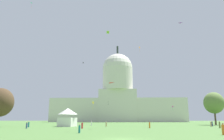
{
  "coord_description": "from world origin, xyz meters",
  "views": [
    {
      "loc": [
        0.03,
        -26.91,
        2.19
      ],
      "look_at": [
        -5.66,
        102.83,
        30.96
      ],
      "focal_mm": 35.93,
      "sensor_mm": 36.0,
      "label": 1
    }
  ],
  "objects_px": {
    "person_red_deep_crowd": "(82,126)",
    "person_teal_edge_east": "(79,129)",
    "capitol_building": "(118,96)",
    "kite_black_high": "(83,63)",
    "event_tent": "(68,117)",
    "person_olive_back_center": "(220,125)",
    "person_white_near_tree_west": "(91,123)",
    "person_tan_mid_center": "(211,124)",
    "person_orange_lawn_far_right": "(150,125)",
    "kite_lime_mid": "(108,32)",
    "person_navy_lawn_far_left": "(212,124)",
    "tree_east_far": "(214,103)",
    "kite_red_low": "(110,83)",
    "kite_magenta_low": "(173,107)",
    "person_teal_back_right": "(29,124)",
    "kite_white_low": "(109,100)",
    "person_tan_mid_left": "(106,124)",
    "kite_cyan_high": "(32,4)",
    "tree_west_near": "(0,102)",
    "kite_violet_high": "(180,24)",
    "person_denim_back_left": "(27,126)",
    "kite_yellow_low": "(93,103)",
    "person_orange_front_right": "(223,130)",
    "kite_orange_high": "(140,48)"
  },
  "relations": [
    {
      "from": "person_orange_lawn_far_right",
      "to": "person_teal_edge_east",
      "type": "relative_size",
      "value": 1.14
    },
    {
      "from": "kite_black_high",
      "to": "person_tan_mid_left",
      "type": "bearing_deg",
      "value": 168.74
    },
    {
      "from": "person_olive_back_center",
      "to": "kite_lime_mid",
      "type": "distance_m",
      "value": 47.43
    },
    {
      "from": "person_teal_edge_east",
      "to": "person_olive_back_center",
      "type": "distance_m",
      "value": 39.7
    },
    {
      "from": "person_red_deep_crowd",
      "to": "kite_yellow_low",
      "type": "bearing_deg",
      "value": -19.13
    },
    {
      "from": "person_navy_lawn_far_left",
      "to": "person_teal_back_right",
      "type": "xyz_separation_m",
      "value": [
        -56.82,
        -10.76,
        -0.04
      ]
    },
    {
      "from": "person_white_near_tree_west",
      "to": "kite_magenta_low",
      "type": "distance_m",
      "value": 71.15
    },
    {
      "from": "person_teal_back_right",
      "to": "capitol_building",
      "type": "bearing_deg",
      "value": 136.65
    },
    {
      "from": "person_orange_lawn_far_right",
      "to": "tree_west_near",
      "type": "bearing_deg",
      "value": -136.6
    },
    {
      "from": "person_olive_back_center",
      "to": "kite_lime_mid",
      "type": "height_order",
      "value": "kite_lime_mid"
    },
    {
      "from": "person_white_near_tree_west",
      "to": "kite_lime_mid",
      "type": "relative_size",
      "value": 1.48
    },
    {
      "from": "kite_cyan_high",
      "to": "kite_lime_mid",
      "type": "height_order",
      "value": "kite_cyan_high"
    },
    {
      "from": "event_tent",
      "to": "person_olive_back_center",
      "type": "height_order",
      "value": "event_tent"
    },
    {
      "from": "person_denim_back_left",
      "to": "kite_black_high",
      "type": "distance_m",
      "value": 129.33
    },
    {
      "from": "kite_white_low",
      "to": "kite_cyan_high",
      "type": "bearing_deg",
      "value": 146.46
    },
    {
      "from": "person_red_deep_crowd",
      "to": "person_teal_edge_east",
      "type": "relative_size",
      "value": 1.08
    },
    {
      "from": "event_tent",
      "to": "tree_east_far",
      "type": "distance_m",
      "value": 60.2
    },
    {
      "from": "tree_west_near",
      "to": "kite_violet_high",
      "type": "bearing_deg",
      "value": 10.92
    },
    {
      "from": "tree_east_far",
      "to": "kite_red_low",
      "type": "xyz_separation_m",
      "value": [
        -41.12,
        -39.24,
        2.2
      ]
    },
    {
      "from": "tree_east_far",
      "to": "person_teal_back_right",
      "type": "bearing_deg",
      "value": -155.99
    },
    {
      "from": "kite_magenta_low",
      "to": "kite_cyan_high",
      "type": "distance_m",
      "value": 97.85
    },
    {
      "from": "kite_black_high",
      "to": "kite_white_low",
      "type": "xyz_separation_m",
      "value": [
        22.09,
        -14.04,
        -31.7
      ]
    },
    {
      "from": "person_tan_mid_center",
      "to": "person_teal_back_right",
      "type": "distance_m",
      "value": 56.21
    },
    {
      "from": "kite_red_low",
      "to": "kite_black_high",
      "type": "xyz_separation_m",
      "value": [
        -28.49,
        121.05,
        36.72
      ]
    },
    {
      "from": "kite_black_high",
      "to": "person_navy_lawn_far_left",
      "type": "bearing_deg",
      "value": -174.23
    },
    {
      "from": "person_red_deep_crowd",
      "to": "event_tent",
      "type": "bearing_deg",
      "value": 0.77
    },
    {
      "from": "person_teal_edge_east",
      "to": "person_olive_back_center",
      "type": "relative_size",
      "value": 0.83
    },
    {
      "from": "person_teal_edge_east",
      "to": "kite_magenta_low",
      "type": "height_order",
      "value": "kite_magenta_low"
    },
    {
      "from": "person_navy_lawn_far_left",
      "to": "kite_white_low",
      "type": "relative_size",
      "value": 0.44
    },
    {
      "from": "event_tent",
      "to": "kite_magenta_low",
      "type": "bearing_deg",
      "value": 62.41
    },
    {
      "from": "person_olive_back_center",
      "to": "kite_white_low",
      "type": "relative_size",
      "value": 0.44
    },
    {
      "from": "capitol_building",
      "to": "kite_black_high",
      "type": "relative_size",
      "value": 106.17
    },
    {
      "from": "person_tan_mid_center",
      "to": "person_teal_edge_east",
      "type": "xyz_separation_m",
      "value": [
        -35.35,
        -36.67,
        -0.07
      ]
    },
    {
      "from": "person_white_near_tree_west",
      "to": "person_tan_mid_center",
      "type": "height_order",
      "value": "person_white_near_tree_west"
    },
    {
      "from": "person_orange_front_right",
      "to": "person_tan_mid_left",
      "type": "bearing_deg",
      "value": -120.89
    },
    {
      "from": "tree_east_far",
      "to": "kite_lime_mid",
      "type": "bearing_deg",
      "value": -157.26
    },
    {
      "from": "person_denim_back_left",
      "to": "kite_orange_high",
      "type": "xyz_separation_m",
      "value": [
        37.77,
        106.87,
        54.67
      ]
    },
    {
      "from": "person_tan_mid_center",
      "to": "person_navy_lawn_far_left",
      "type": "distance_m",
      "value": 2.6
    },
    {
      "from": "person_olive_back_center",
      "to": "person_orange_lawn_far_right",
      "type": "bearing_deg",
      "value": -104.64
    },
    {
      "from": "person_red_deep_crowd",
      "to": "person_teal_edge_east",
      "type": "bearing_deg",
      "value": 164.12
    },
    {
      "from": "kite_yellow_low",
      "to": "kite_orange_high",
      "type": "distance_m",
      "value": 62.41
    },
    {
      "from": "person_white_near_tree_west",
      "to": "person_navy_lawn_far_left",
      "type": "distance_m",
      "value": 41.74
    },
    {
      "from": "person_tan_mid_center",
      "to": "kite_magenta_low",
      "type": "relative_size",
      "value": 0.5
    },
    {
      "from": "event_tent",
      "to": "person_teal_back_right",
      "type": "distance_m",
      "value": 12.18
    },
    {
      "from": "capitol_building",
      "to": "person_olive_back_center",
      "type": "xyz_separation_m",
      "value": [
        29.05,
        -145.61,
        -22.62
      ]
    },
    {
      "from": "person_olive_back_center",
      "to": "person_tan_mid_center",
      "type": "bearing_deg",
      "value": 150.09
    },
    {
      "from": "person_red_deep_crowd",
      "to": "kite_lime_mid",
      "type": "relative_size",
      "value": 1.37
    },
    {
      "from": "person_white_near_tree_west",
      "to": "kite_magenta_low",
      "type": "height_order",
      "value": "kite_magenta_low"
    },
    {
      "from": "kite_white_low",
      "to": "kite_lime_mid",
      "type": "bearing_deg",
      "value": 167.88
    },
    {
      "from": "person_orange_lawn_far_right",
      "to": "kite_lime_mid",
      "type": "height_order",
      "value": "kite_lime_mid"
    }
  ]
}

